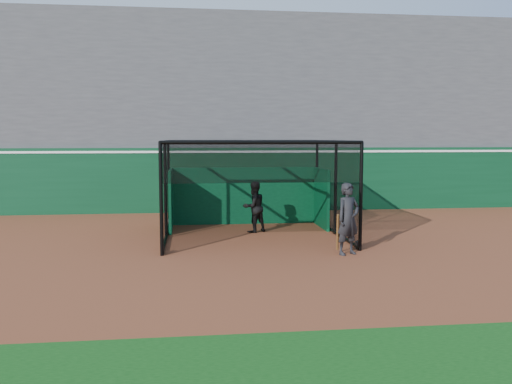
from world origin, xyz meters
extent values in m
plane|color=brown|center=(0.00, 0.00, 0.00)|extent=(120.00, 120.00, 0.00)
cube|color=#0A391E|center=(0.00, 8.50, 1.25)|extent=(50.00, 0.45, 2.50)
cube|color=white|center=(0.00, 8.50, 2.35)|extent=(50.00, 0.50, 0.08)
cube|color=#4C4C4F|center=(0.00, 12.38, 3.88)|extent=(50.00, 7.85, 7.75)
cube|color=#4C4C4F|center=(0.00, 15.80, 8.35)|extent=(50.00, 0.30, 1.20)
cube|color=#074B27|center=(1.15, 5.28, 0.95)|extent=(4.89, 0.10, 1.90)
cylinder|color=black|center=(-1.36, 0.78, 0.11)|extent=(0.08, 0.22, 0.22)
cylinder|color=black|center=(3.66, 0.78, 0.11)|extent=(0.08, 0.22, 0.22)
cylinder|color=black|center=(-1.36, 5.20, 0.11)|extent=(0.08, 0.22, 0.22)
cylinder|color=black|center=(3.66, 5.20, 0.11)|extent=(0.08, 0.22, 0.22)
imported|color=black|center=(1.28, 3.63, 0.78)|extent=(0.94, 0.87, 1.56)
imported|color=black|center=(3.21, 0.16, 0.89)|extent=(0.77, 0.66, 1.78)
cylinder|color=#593819|center=(2.96, 0.21, 0.55)|extent=(0.15, 0.36, 0.95)
camera|label=1|loc=(-0.65, -12.67, 2.88)|focal=38.00mm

